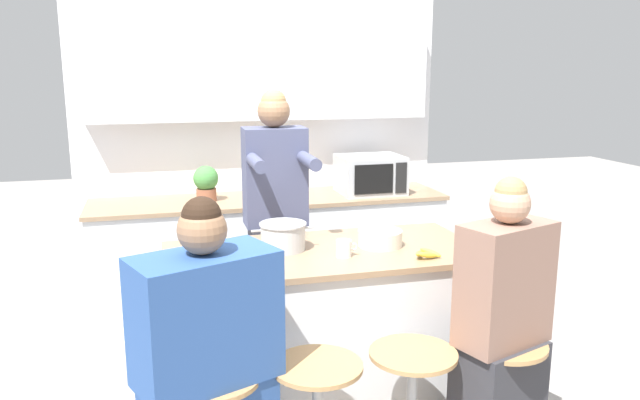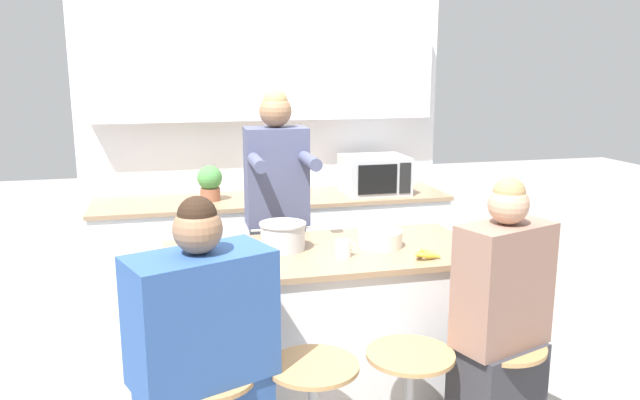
{
  "view_description": "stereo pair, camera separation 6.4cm",
  "coord_description": "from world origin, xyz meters",
  "px_view_note": "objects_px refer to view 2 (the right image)",
  "views": [
    {
      "loc": [
        -0.83,
        -2.98,
        1.85
      ],
      "look_at": [
        0.0,
        0.08,
        1.17
      ],
      "focal_mm": 35.0,
      "sensor_mm": 36.0,
      "label": 1
    },
    {
      "loc": [
        -0.76,
        -3.0,
        1.85
      ],
      "look_at": [
        0.0,
        0.08,
        1.17
      ],
      "focal_mm": 35.0,
      "sensor_mm": 36.0,
      "label": 2
    }
  ],
  "objects_px": {
    "banana_bunch": "(425,254)",
    "kitchen_island": "(324,332)",
    "potted_plant": "(210,182)",
    "person_cooking": "(277,234)",
    "coffee_cup_near": "(343,249)",
    "person_seated_near": "(499,346)",
    "fruit_bowl": "(380,239)",
    "microwave": "(374,175)",
    "cooking_pot": "(283,236)",
    "person_wrapped_blanket": "(204,378)",
    "coffee_cup_far": "(214,259)"
  },
  "relations": [
    {
      "from": "potted_plant",
      "to": "banana_bunch",
      "type": "bearing_deg",
      "value": -62.39
    },
    {
      "from": "fruit_bowl",
      "to": "banana_bunch",
      "type": "height_order",
      "value": "fruit_bowl"
    },
    {
      "from": "fruit_bowl",
      "to": "banana_bunch",
      "type": "bearing_deg",
      "value": -60.92
    },
    {
      "from": "person_cooking",
      "to": "person_wrapped_blanket",
      "type": "relative_size",
      "value": 1.25
    },
    {
      "from": "coffee_cup_near",
      "to": "microwave",
      "type": "height_order",
      "value": "microwave"
    },
    {
      "from": "person_cooking",
      "to": "potted_plant",
      "type": "height_order",
      "value": "person_cooking"
    },
    {
      "from": "fruit_bowl",
      "to": "banana_bunch",
      "type": "xyz_separation_m",
      "value": [
        0.14,
        -0.26,
        -0.02
      ]
    },
    {
      "from": "person_cooking",
      "to": "cooking_pot",
      "type": "distance_m",
      "value": 0.52
    },
    {
      "from": "person_wrapped_blanket",
      "to": "microwave",
      "type": "relative_size",
      "value": 2.88
    },
    {
      "from": "person_wrapped_blanket",
      "to": "cooking_pot",
      "type": "xyz_separation_m",
      "value": [
        0.46,
        0.76,
        0.35
      ]
    },
    {
      "from": "kitchen_island",
      "to": "potted_plant",
      "type": "distance_m",
      "value": 1.67
    },
    {
      "from": "banana_bunch",
      "to": "kitchen_island",
      "type": "bearing_deg",
      "value": 150.04
    },
    {
      "from": "person_seated_near",
      "to": "fruit_bowl",
      "type": "xyz_separation_m",
      "value": [
        -0.33,
        0.69,
        0.33
      ]
    },
    {
      "from": "person_cooking",
      "to": "coffee_cup_near",
      "type": "bearing_deg",
      "value": -72.55
    },
    {
      "from": "person_seated_near",
      "to": "potted_plant",
      "type": "relative_size",
      "value": 5.43
    },
    {
      "from": "person_wrapped_blanket",
      "to": "fruit_bowl",
      "type": "distance_m",
      "value": 1.23
    },
    {
      "from": "cooking_pot",
      "to": "microwave",
      "type": "relative_size",
      "value": 0.69
    },
    {
      "from": "coffee_cup_near",
      "to": "banana_bunch",
      "type": "relative_size",
      "value": 0.7
    },
    {
      "from": "kitchen_island",
      "to": "microwave",
      "type": "height_order",
      "value": "microwave"
    },
    {
      "from": "banana_bunch",
      "to": "potted_plant",
      "type": "distance_m",
      "value": 1.99
    },
    {
      "from": "person_seated_near",
      "to": "cooking_pot",
      "type": "xyz_separation_m",
      "value": [
        -0.83,
        0.76,
        0.36
      ]
    },
    {
      "from": "microwave",
      "to": "cooking_pot",
      "type": "bearing_deg",
      "value": -124.86
    },
    {
      "from": "banana_bunch",
      "to": "microwave",
      "type": "distance_m",
      "value": 1.76
    },
    {
      "from": "coffee_cup_near",
      "to": "banana_bunch",
      "type": "bearing_deg",
      "value": -18.64
    },
    {
      "from": "person_seated_near",
      "to": "potted_plant",
      "type": "xyz_separation_m",
      "value": [
        -1.1,
        2.19,
        0.4
      ]
    },
    {
      "from": "person_wrapped_blanket",
      "to": "potted_plant",
      "type": "bearing_deg",
      "value": 63.73
    },
    {
      "from": "person_cooking",
      "to": "coffee_cup_far",
      "type": "relative_size",
      "value": 15.17
    },
    {
      "from": "coffee_cup_far",
      "to": "banana_bunch",
      "type": "xyz_separation_m",
      "value": [
        1.03,
        -0.1,
        -0.02
      ]
    },
    {
      "from": "person_cooking",
      "to": "coffee_cup_far",
      "type": "bearing_deg",
      "value": -119.77
    },
    {
      "from": "fruit_bowl",
      "to": "coffee_cup_far",
      "type": "xyz_separation_m",
      "value": [
        -0.88,
        -0.16,
        0.0
      ]
    },
    {
      "from": "cooking_pot",
      "to": "potted_plant",
      "type": "relative_size",
      "value": 1.29
    },
    {
      "from": "person_cooking",
      "to": "potted_plant",
      "type": "xyz_separation_m",
      "value": [
        -0.33,
        0.93,
        0.17
      ]
    },
    {
      "from": "coffee_cup_near",
      "to": "potted_plant",
      "type": "relative_size",
      "value": 0.43
    },
    {
      "from": "fruit_bowl",
      "to": "microwave",
      "type": "distance_m",
      "value": 1.54
    },
    {
      "from": "fruit_bowl",
      "to": "coffee_cup_near",
      "type": "xyz_separation_m",
      "value": [
        -0.24,
        -0.13,
        0.0
      ]
    },
    {
      "from": "person_wrapped_blanket",
      "to": "coffee_cup_near",
      "type": "relative_size",
      "value": 12.61
    },
    {
      "from": "kitchen_island",
      "to": "cooking_pot",
      "type": "relative_size",
      "value": 4.89
    },
    {
      "from": "kitchen_island",
      "to": "coffee_cup_far",
      "type": "height_order",
      "value": "coffee_cup_far"
    },
    {
      "from": "person_wrapped_blanket",
      "to": "cooking_pot",
      "type": "distance_m",
      "value": 0.95
    },
    {
      "from": "coffee_cup_near",
      "to": "potted_plant",
      "type": "distance_m",
      "value": 1.72
    },
    {
      "from": "kitchen_island",
      "to": "cooking_pot",
      "type": "xyz_separation_m",
      "value": [
        -0.2,
        0.07,
        0.53
      ]
    },
    {
      "from": "person_cooking",
      "to": "person_seated_near",
      "type": "distance_m",
      "value": 1.5
    },
    {
      "from": "coffee_cup_far",
      "to": "cooking_pot",
      "type": "bearing_deg",
      "value": 31.2
    },
    {
      "from": "potted_plant",
      "to": "person_wrapped_blanket",
      "type": "bearing_deg",
      "value": -95.12
    },
    {
      "from": "kitchen_island",
      "to": "banana_bunch",
      "type": "xyz_separation_m",
      "value": [
        0.45,
        -0.26,
        0.48
      ]
    },
    {
      "from": "kitchen_island",
      "to": "banana_bunch",
      "type": "distance_m",
      "value": 0.71
    },
    {
      "from": "person_seated_near",
      "to": "banana_bunch",
      "type": "bearing_deg",
      "value": 93.99
    },
    {
      "from": "person_seated_near",
      "to": "banana_bunch",
      "type": "distance_m",
      "value": 0.56
    },
    {
      "from": "kitchen_island",
      "to": "potted_plant",
      "type": "relative_size",
      "value": 6.29
    },
    {
      "from": "coffee_cup_near",
      "to": "microwave",
      "type": "distance_m",
      "value": 1.75
    }
  ]
}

